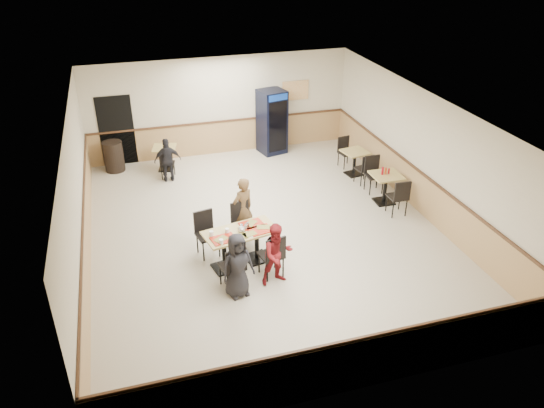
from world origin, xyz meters
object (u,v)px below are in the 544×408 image
object	(u,v)px
lone_diner	(168,160)
side_table_far	(355,159)
main_table	(241,242)
pepsi_cooler	(272,122)
diner_woman_left	(238,265)
diner_man_opposite	(243,209)
back_table	(165,155)
trash_bin	(114,156)
diner_woman_right	(277,254)
side_table_near	(386,184)

from	to	relation	value
lone_diner	side_table_far	bearing A→B (deg)	168.39
main_table	pepsi_cooler	bearing A→B (deg)	56.14
main_table	diner_woman_left	distance (m)	1.05
main_table	diner_man_opposite	world-z (taller)	diner_man_opposite
diner_woman_left	pepsi_cooler	distance (m)	7.24
diner_woman_left	back_table	world-z (taller)	diner_woman_left
main_table	trash_bin	xyz separation A→B (m)	(-2.42, 5.68, -0.10)
diner_woman_right	side_table_near	size ratio (longest dim) A/B	1.70
diner_woman_right	back_table	size ratio (longest dim) A/B	1.71
side_table_far	lone_diner	bearing A→B (deg)	167.91
diner_woman_left	side_table_near	size ratio (longest dim) A/B	1.73
lone_diner	diner_woman_right	bearing A→B (deg)	106.40
lone_diner	back_table	bearing A→B (deg)	-89.51
back_table	diner_woman_right	bearing A→B (deg)	-76.06
diner_woman_left	lone_diner	distance (m)	5.57
side_table_near	main_table	bearing A→B (deg)	-158.72
pepsi_cooler	side_table_far	bearing A→B (deg)	-65.18
diner_man_opposite	pepsi_cooler	xyz separation A→B (m)	(2.09, 4.72, 0.23)
side_table_near	back_table	bearing A→B (deg)	144.72
trash_bin	diner_woman_right	bearing A→B (deg)	-65.49
side_table_near	pepsi_cooler	world-z (taller)	pepsi_cooler
diner_man_opposite	trash_bin	size ratio (longest dim) A/B	1.71
diner_woman_right	back_table	world-z (taller)	diner_woman_right
diner_woman_right	diner_man_opposite	bearing A→B (deg)	89.91
diner_woman_right	trash_bin	xyz separation A→B (m)	(-2.97, 6.51, -0.23)
side_table_near	back_table	xyz separation A→B (m)	(-5.20, 3.68, -0.06)
back_table	lone_diner	bearing A→B (deg)	-90.00
side_table_far	main_table	bearing A→B (deg)	-140.60
side_table_near	diner_man_opposite	bearing A→B (deg)	-170.65
diner_woman_right	side_table_far	world-z (taller)	diner_woman_right
main_table	back_table	distance (m)	5.42
main_table	side_table_near	world-z (taller)	main_table
diner_woman_right	diner_man_opposite	distance (m)	1.85
lone_diner	main_table	bearing A→B (deg)	102.66
back_table	trash_bin	distance (m)	1.48
diner_woman_left	trash_bin	xyz separation A→B (m)	(-2.11, 6.68, -0.24)
diner_woman_left	diner_man_opposite	bearing A→B (deg)	60.00
side_table_near	lone_diner	bearing A→B (deg)	150.98
diner_woman_right	pepsi_cooler	distance (m)	6.81
diner_man_opposite	pepsi_cooler	distance (m)	5.17
diner_woman_right	pepsi_cooler	xyz separation A→B (m)	(1.84, 6.55, 0.32)
side_table_far	back_table	world-z (taller)	side_table_far
pepsi_cooler	trash_bin	distance (m)	4.84
main_table	trash_bin	world-z (taller)	trash_bin
main_table	side_table_near	xyz separation A→B (m)	(4.22, 1.65, -0.02)
main_table	side_table_far	bearing A→B (deg)	28.24
diner_man_opposite	back_table	size ratio (longest dim) A/B	1.94
pepsi_cooler	trash_bin	bearing A→B (deg)	167.49
diner_woman_left	back_table	size ratio (longest dim) A/B	1.74
diner_woman_right	back_table	xyz separation A→B (m)	(-1.53, 6.16, -0.20)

